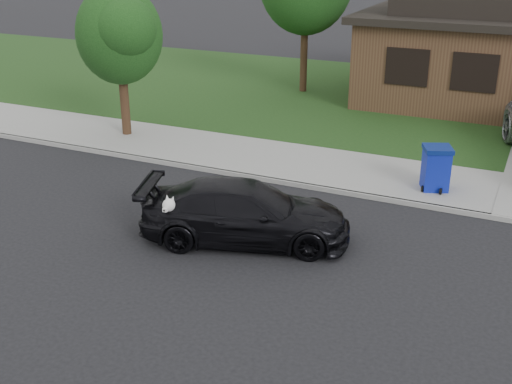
% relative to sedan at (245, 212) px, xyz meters
% --- Properties ---
extents(ground, '(120.00, 120.00, 0.00)m').
position_rel_sedan_xyz_m(ground, '(0.90, -0.18, -0.64)').
color(ground, black).
rests_on(ground, ground).
extents(sidewalk, '(60.00, 3.00, 0.12)m').
position_rel_sedan_xyz_m(sidewalk, '(0.90, 4.82, -0.58)').
color(sidewalk, gray).
rests_on(sidewalk, ground).
extents(curb, '(60.00, 0.12, 0.12)m').
position_rel_sedan_xyz_m(curb, '(0.90, 3.32, -0.58)').
color(curb, gray).
rests_on(curb, ground).
extents(lawn, '(60.00, 13.00, 0.13)m').
position_rel_sedan_xyz_m(lawn, '(0.90, 12.82, -0.58)').
color(lawn, '#193814').
rests_on(lawn, ground).
extents(sedan, '(4.74, 3.04, 1.28)m').
position_rel_sedan_xyz_m(sedan, '(0.00, 0.00, 0.00)').
color(sedan, black).
rests_on(sedan, ground).
extents(recycling_bin, '(0.87, 0.87, 1.10)m').
position_rel_sedan_xyz_m(recycling_bin, '(3.15, 4.35, 0.04)').
color(recycling_bin, '#0E1E9A').
rests_on(recycling_bin, sidewalk).
extents(tree_2, '(2.73, 2.60, 4.59)m').
position_rel_sedan_xyz_m(tree_2, '(-6.48, 4.93, 2.63)').
color(tree_2, '#332114').
rests_on(tree_2, ground).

